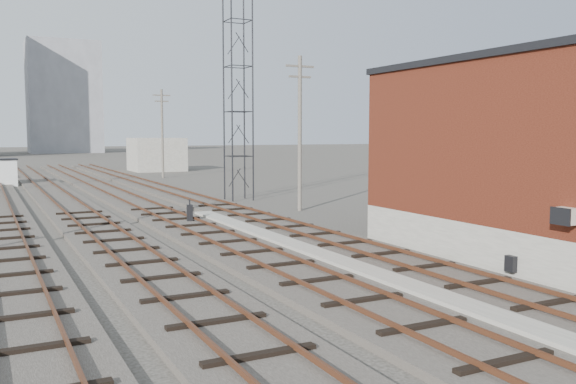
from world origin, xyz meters
TOP-DOWN VIEW (x-y plane):
  - ground at (0.00, 60.00)m, footprint 320.00×320.00m
  - track_right at (2.50, 39.00)m, footprint 3.20×90.00m
  - track_mid_right at (-1.50, 39.00)m, footprint 3.20×90.00m
  - track_mid_left at (-5.50, 39.00)m, footprint 3.20×90.00m
  - platform_curb at (0.50, 14.00)m, footprint 0.90×28.00m
  - brick_building at (7.50, 12.00)m, footprint 6.54×12.20m
  - lattice_tower at (5.50, 35.00)m, footprint 1.60×1.60m
  - utility_pole_right_a at (6.50, 28.00)m, footprint 1.80×0.24m
  - utility_pole_right_b at (6.50, 58.00)m, footprint 1.80×0.24m
  - apartment_right at (8.00, 150.00)m, footprint 16.00×12.00m
  - shed_right at (9.00, 70.00)m, footprint 6.00×6.00m
  - switch_stand at (-1.00, 25.54)m, footprint 0.31×0.31m

SIDE VIEW (x-z plane):
  - ground at x=0.00m, z-range 0.00..0.00m
  - track_right at x=2.50m, z-range -0.09..0.30m
  - track_mid_right at x=-1.50m, z-range -0.09..0.30m
  - track_mid_left at x=-5.50m, z-range -0.09..0.30m
  - platform_curb at x=0.50m, z-range 0.00..0.26m
  - switch_stand at x=-1.00m, z-range -0.03..1.15m
  - shed_right at x=9.00m, z-range 0.00..4.00m
  - brick_building at x=7.50m, z-range 0.02..7.24m
  - utility_pole_right_a at x=6.50m, z-range 0.30..9.30m
  - utility_pole_right_b at x=6.50m, z-range 0.30..9.30m
  - lattice_tower at x=5.50m, z-range 0.00..15.00m
  - apartment_right at x=8.00m, z-range 0.00..26.00m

